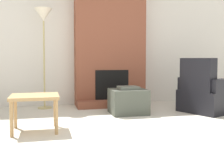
{
  "coord_description": "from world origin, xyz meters",
  "views": [
    {
      "loc": [
        -1.26,
        -2.69,
        0.93
      ],
      "look_at": [
        0.0,
        2.62,
        0.62
      ],
      "focal_mm": 45.0,
      "sensor_mm": 36.0,
      "label": 1
    }
  ],
  "objects_px": {
    "ottoman": "(128,101)",
    "side_table": "(35,100)",
    "floor_lamp_left": "(44,22)",
    "armchair": "(206,96)"
  },
  "relations": [
    {
      "from": "floor_lamp_left",
      "to": "armchair",
      "type": "bearing_deg",
      "value": -20.49
    },
    {
      "from": "ottoman",
      "to": "armchair",
      "type": "xyz_separation_m",
      "value": [
        1.37,
        -0.17,
        0.07
      ]
    },
    {
      "from": "ottoman",
      "to": "armchair",
      "type": "relative_size",
      "value": 0.55
    },
    {
      "from": "ottoman",
      "to": "side_table",
      "type": "bearing_deg",
      "value": -150.94
    },
    {
      "from": "armchair",
      "to": "side_table",
      "type": "height_order",
      "value": "armchair"
    },
    {
      "from": "ottoman",
      "to": "floor_lamp_left",
      "type": "height_order",
      "value": "floor_lamp_left"
    },
    {
      "from": "floor_lamp_left",
      "to": "side_table",
      "type": "bearing_deg",
      "value": -93.87
    },
    {
      "from": "ottoman",
      "to": "side_table",
      "type": "relative_size",
      "value": 1.0
    },
    {
      "from": "armchair",
      "to": "floor_lamp_left",
      "type": "bearing_deg",
      "value": 45.88
    },
    {
      "from": "armchair",
      "to": "ottoman",
      "type": "bearing_deg",
      "value": 59.33
    }
  ]
}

